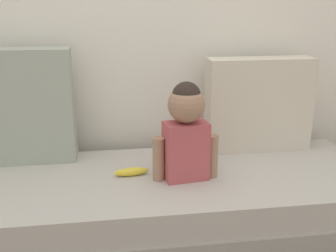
% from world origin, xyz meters
% --- Properties ---
extents(ground_plane, '(12.00, 12.00, 0.00)m').
position_xyz_m(ground_plane, '(0.00, 0.00, 0.00)').
color(ground_plane, brown).
extents(back_wall, '(5.51, 0.10, 2.38)m').
position_xyz_m(back_wall, '(0.00, 0.53, 1.19)').
color(back_wall, silver).
rests_on(back_wall, ground).
extents(couch, '(2.31, 0.80, 0.39)m').
position_xyz_m(couch, '(0.00, 0.00, 0.19)').
color(couch, '#9C978F').
rests_on(couch, ground).
extents(throw_pillow_left, '(0.52, 0.16, 0.59)m').
position_xyz_m(throw_pillow_left, '(-0.63, 0.30, 0.68)').
color(throw_pillow_left, '#99A393').
rests_on(throw_pillow_left, couch).
extents(throw_pillow_right, '(0.59, 0.16, 0.52)m').
position_xyz_m(throw_pillow_right, '(0.63, 0.30, 0.64)').
color(throw_pillow_right, beige).
rests_on(throw_pillow_right, couch).
extents(toddler, '(0.31, 0.17, 0.47)m').
position_xyz_m(toddler, '(0.15, -0.05, 0.63)').
color(toddler, '#B24C51').
rests_on(toddler, couch).
extents(banana, '(0.17, 0.06, 0.04)m').
position_xyz_m(banana, '(-0.10, 0.02, 0.41)').
color(banana, yellow).
rests_on(banana, couch).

